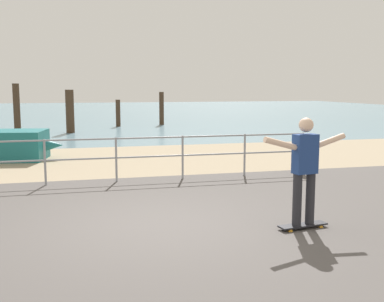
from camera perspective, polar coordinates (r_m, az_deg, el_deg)
ground_plane at (r=6.64m, az=-2.71°, el=-11.47°), size 24.00×10.00×0.04m
beach_strip at (r=14.37m, az=-9.08°, el=-1.08°), size 24.00×6.00×0.04m
sea_surface at (r=42.22m, az=-12.52°, el=4.63°), size 72.00×50.00×0.04m
railing_fence at (r=10.87m, az=-17.45°, el=-0.47°), size 12.57×0.05×1.05m
skateboard at (r=7.54m, az=13.31°, el=-8.77°), size 0.82×0.31×0.08m
skateboarder at (r=7.33m, az=13.54°, el=-1.63°), size 1.44×0.30×1.65m
bollard_short at (r=12.24m, az=12.88°, el=-1.29°), size 0.18×0.18×0.60m
seagull at (r=12.21m, az=12.91°, el=0.48°), size 0.19×0.49×0.18m
groyne_post_1 at (r=24.84m, az=-20.51°, el=4.96°), size 0.32×0.32×2.36m
groyne_post_2 at (r=23.12m, az=-14.60°, el=4.66°), size 0.39×0.39×2.06m
groyne_post_3 at (r=26.34m, az=-8.96°, el=4.55°), size 0.25×0.25×1.50m
groyne_post_4 at (r=27.27m, az=-3.72°, el=5.17°), size 0.27×0.27×1.91m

